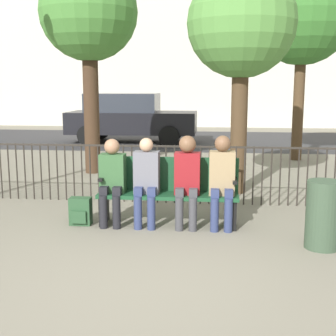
{
  "coord_description": "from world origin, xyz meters",
  "views": [
    {
      "loc": [
        0.64,
        -4.2,
        1.91
      ],
      "look_at": [
        0.0,
        1.97,
        0.8
      ],
      "focal_mm": 50.0,
      "sensor_mm": 36.0,
      "label": 1
    }
  ],
  "objects_px": {
    "park_bench": "(169,188)",
    "seated_person_2": "(187,176)",
    "backpack": "(80,212)",
    "seated_person_0": "(112,177)",
    "tree_1": "(89,14)",
    "tree_2": "(242,26)",
    "seated_person_1": "(146,178)",
    "parked_car_0": "(130,117)",
    "tree_0": "(303,15)",
    "seated_person_3": "(222,177)",
    "trash_bin": "(323,215)"
  },
  "relations": [
    {
      "from": "parked_car_0",
      "to": "trash_bin",
      "type": "distance_m",
      "value": 10.69
    },
    {
      "from": "tree_1",
      "to": "tree_2",
      "type": "relative_size",
      "value": 1.15
    },
    {
      "from": "seated_person_2",
      "to": "backpack",
      "type": "distance_m",
      "value": 1.55
    },
    {
      "from": "parked_car_0",
      "to": "tree_1",
      "type": "bearing_deg",
      "value": -88.2
    },
    {
      "from": "trash_bin",
      "to": "seated_person_2",
      "type": "bearing_deg",
      "value": 157.79
    },
    {
      "from": "seated_person_0",
      "to": "trash_bin",
      "type": "distance_m",
      "value": 2.76
    },
    {
      "from": "seated_person_1",
      "to": "seated_person_2",
      "type": "height_order",
      "value": "seated_person_2"
    },
    {
      "from": "tree_0",
      "to": "seated_person_0",
      "type": "bearing_deg",
      "value": -119.76
    },
    {
      "from": "seated_person_0",
      "to": "tree_0",
      "type": "distance_m",
      "value": 7.54
    },
    {
      "from": "backpack",
      "to": "tree_0",
      "type": "height_order",
      "value": "tree_0"
    },
    {
      "from": "tree_1",
      "to": "parked_car_0",
      "type": "relative_size",
      "value": 1.06
    },
    {
      "from": "park_bench",
      "to": "seated_person_2",
      "type": "bearing_deg",
      "value": -26.04
    },
    {
      "from": "seated_person_0",
      "to": "tree_0",
      "type": "height_order",
      "value": "tree_0"
    },
    {
      "from": "seated_person_2",
      "to": "seated_person_3",
      "type": "height_order",
      "value": "seated_person_3"
    },
    {
      "from": "tree_1",
      "to": "backpack",
      "type": "bearing_deg",
      "value": -77.61
    },
    {
      "from": "seated_person_3",
      "to": "tree_1",
      "type": "height_order",
      "value": "tree_1"
    },
    {
      "from": "tree_0",
      "to": "seated_person_3",
      "type": "bearing_deg",
      "value": -108.05
    },
    {
      "from": "seated_person_0",
      "to": "seated_person_2",
      "type": "height_order",
      "value": "seated_person_2"
    },
    {
      "from": "seated_person_0",
      "to": "parked_car_0",
      "type": "distance_m",
      "value": 9.3
    },
    {
      "from": "backpack",
      "to": "tree_1",
      "type": "relative_size",
      "value": 0.09
    },
    {
      "from": "parked_car_0",
      "to": "park_bench",
      "type": "bearing_deg",
      "value": -76.26
    },
    {
      "from": "seated_person_0",
      "to": "tree_1",
      "type": "distance_m",
      "value": 4.81
    },
    {
      "from": "seated_person_3",
      "to": "park_bench",
      "type": "bearing_deg",
      "value": 170.03
    },
    {
      "from": "tree_2",
      "to": "seated_person_3",
      "type": "bearing_deg",
      "value": -98.1
    },
    {
      "from": "parked_car_0",
      "to": "trash_bin",
      "type": "relative_size",
      "value": 5.18
    },
    {
      "from": "tree_1",
      "to": "tree_2",
      "type": "xyz_separation_m",
      "value": [
        3.08,
        -1.62,
        -0.46
      ]
    },
    {
      "from": "seated_person_3",
      "to": "tree_2",
      "type": "xyz_separation_m",
      "value": [
        0.31,
        2.16,
        2.19
      ]
    },
    {
      "from": "seated_person_0",
      "to": "seated_person_1",
      "type": "distance_m",
      "value": 0.47
    },
    {
      "from": "tree_2",
      "to": "trash_bin",
      "type": "bearing_deg",
      "value": -72.92
    },
    {
      "from": "seated_person_0",
      "to": "seated_person_1",
      "type": "relative_size",
      "value": 0.98
    },
    {
      "from": "tree_0",
      "to": "tree_2",
      "type": "xyz_separation_m",
      "value": [
        -1.66,
        -3.87,
        -0.7
      ]
    },
    {
      "from": "parked_car_0",
      "to": "seated_person_0",
      "type": "bearing_deg",
      "value": -81.0
    },
    {
      "from": "seated_person_2",
      "to": "parked_car_0",
      "type": "distance_m",
      "value": 9.51
    },
    {
      "from": "tree_0",
      "to": "backpack",
      "type": "bearing_deg",
      "value": -122.6
    },
    {
      "from": "parked_car_0",
      "to": "seated_person_1",
      "type": "bearing_deg",
      "value": -78.17
    },
    {
      "from": "seated_person_3",
      "to": "parked_car_0",
      "type": "xyz_separation_m",
      "value": [
        -2.94,
        9.18,
        0.14
      ]
    },
    {
      "from": "seated_person_3",
      "to": "parked_car_0",
      "type": "height_order",
      "value": "parked_car_0"
    },
    {
      "from": "seated_person_1",
      "to": "backpack",
      "type": "height_order",
      "value": "seated_person_1"
    },
    {
      "from": "backpack",
      "to": "tree_2",
      "type": "xyz_separation_m",
      "value": [
        2.24,
        2.22,
        2.7
      ]
    },
    {
      "from": "seated_person_1",
      "to": "tree_1",
      "type": "relative_size",
      "value": 0.27
    },
    {
      "from": "seated_person_2",
      "to": "backpack",
      "type": "bearing_deg",
      "value": -177.87
    },
    {
      "from": "seated_person_1",
      "to": "seated_person_2",
      "type": "distance_m",
      "value": 0.55
    },
    {
      "from": "tree_1",
      "to": "trash_bin",
      "type": "xyz_separation_m",
      "value": [
        3.95,
        -4.45,
        -2.94
      ]
    },
    {
      "from": "tree_0",
      "to": "trash_bin",
      "type": "distance_m",
      "value": 7.46
    },
    {
      "from": "park_bench",
      "to": "seated_person_1",
      "type": "bearing_deg",
      "value": -155.92
    },
    {
      "from": "seated_person_3",
      "to": "tree_1",
      "type": "relative_size",
      "value": 0.28
    },
    {
      "from": "seated_person_0",
      "to": "backpack",
      "type": "relative_size",
      "value": 3.12
    },
    {
      "from": "tree_0",
      "to": "tree_2",
      "type": "bearing_deg",
      "value": -113.19
    },
    {
      "from": "seated_person_0",
      "to": "park_bench",
      "type": "bearing_deg",
      "value": 9.78
    },
    {
      "from": "parked_car_0",
      "to": "trash_bin",
      "type": "height_order",
      "value": "parked_car_0"
    }
  ]
}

